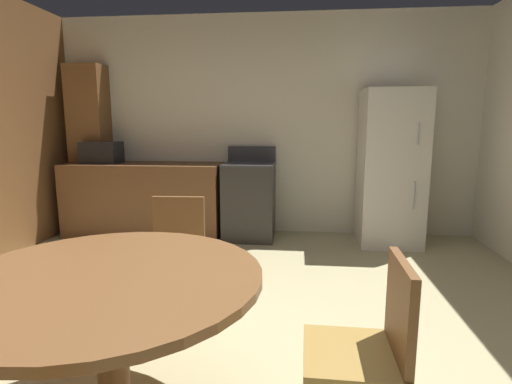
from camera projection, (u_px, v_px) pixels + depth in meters
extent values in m
plane|color=tan|center=(219.00, 376.00, 2.27)|extent=(14.00, 14.00, 0.00)
cube|color=silver|center=(265.00, 126.00, 5.11)|extent=(5.48, 0.12, 2.70)
cube|color=brown|center=(145.00, 199.00, 5.03)|extent=(1.93, 0.60, 0.90)
cube|color=brown|center=(92.00, 150.00, 5.17)|extent=(0.44, 0.36, 2.10)
cube|color=#2D2B28|center=(249.00, 202.00, 4.89)|extent=(0.60, 0.60, 0.90)
cube|color=#38383D|center=(249.00, 164.00, 4.81)|extent=(0.60, 0.60, 0.02)
cube|color=#38383D|center=(252.00, 154.00, 5.07)|extent=(0.60, 0.04, 0.18)
cube|color=silver|center=(391.00, 168.00, 4.60)|extent=(0.68, 0.66, 1.76)
cylinder|color=#B2B2B7|center=(418.00, 134.00, 4.18)|extent=(0.02, 0.02, 0.22)
cylinder|color=#B2B2B7|center=(414.00, 196.00, 4.29)|extent=(0.02, 0.02, 0.30)
cube|color=black|center=(102.00, 152.00, 4.98)|extent=(0.44, 0.32, 0.26)
cylinder|color=brown|center=(113.00, 358.00, 1.81)|extent=(0.14, 0.14, 0.72)
cylinder|color=brown|center=(107.00, 278.00, 1.74)|extent=(1.35, 1.35, 0.04)
cylinder|color=brown|center=(193.00, 303.00, 2.69)|extent=(0.03, 0.03, 0.43)
cylinder|color=brown|center=(143.00, 302.00, 2.71)|extent=(0.03, 0.03, 0.43)
cylinder|color=brown|center=(203.00, 283.00, 3.02)|extent=(0.03, 0.03, 0.43)
cylinder|color=brown|center=(158.00, 282.00, 3.04)|extent=(0.03, 0.03, 0.43)
cube|color=#A37F3D|center=(174.00, 260.00, 2.82)|extent=(0.42, 0.42, 0.05)
cube|color=brown|center=(179.00, 225.00, 2.96)|extent=(0.38, 0.05, 0.42)
cylinder|color=brown|center=(309.00, 379.00, 1.90)|extent=(0.03, 0.03, 0.43)
cube|color=#A37F3D|center=(352.00, 356.00, 1.67)|extent=(0.41, 0.41, 0.05)
cube|color=brown|center=(400.00, 312.00, 1.61)|extent=(0.04, 0.38, 0.42)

